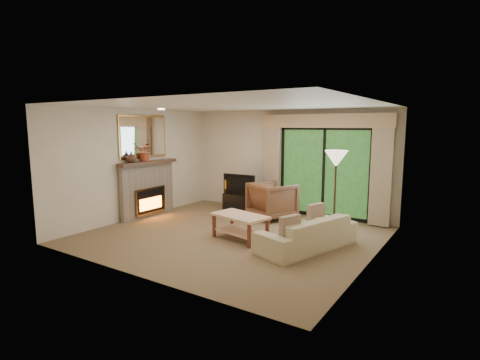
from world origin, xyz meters
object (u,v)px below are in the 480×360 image
Objects in this scene: media_console at (241,202)px; armchair at (272,200)px; sofa at (307,233)px; coffee_table at (240,227)px.

media_console is 0.93× the size of armchair.
sofa is 1.33m from coffee_table.
armchair is at bearing -118.00° from sofa.
sofa reaches higher than media_console.
armchair is at bearing -16.34° from media_console.
coffee_table is at bearing -62.80° from sofa.
armchair is 2.28m from sofa.
armchair is 0.87× the size of coffee_table.
media_console is at bearing -107.58° from sofa.
media_console is 3.26m from sofa.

